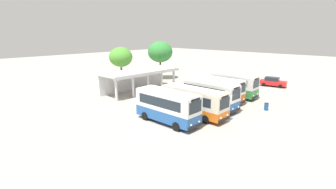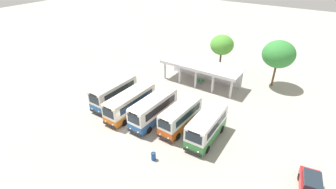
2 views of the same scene
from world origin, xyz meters
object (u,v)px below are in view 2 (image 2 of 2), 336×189
at_px(city_bus_nearest_orange, 114,92).
at_px(waiting_chair_second_from_end, 199,80).
at_px(city_bus_second_in_row, 130,102).
at_px(litter_bin_apron, 153,156).
at_px(city_bus_fifth_blue, 207,126).
at_px(waiting_chair_end_by_column, 196,79).
at_px(city_bus_middle_cream, 154,109).
at_px(city_bus_fourth_amber, 180,116).
at_px(waiting_chair_middle_seat, 203,81).
at_px(parked_car_flank, 311,186).

bearing_deg(city_bus_nearest_orange, waiting_chair_second_from_end, 60.16).
distance_m(city_bus_second_in_row, litter_bin_apron, 9.32).
distance_m(city_bus_nearest_orange, waiting_chair_second_from_end, 14.24).
bearing_deg(city_bus_fifth_blue, waiting_chair_end_by_column, 122.52).
relative_size(city_bus_nearest_orange, litter_bin_apron, 8.09).
distance_m(city_bus_middle_cream, litter_bin_apron, 7.04).
relative_size(city_bus_middle_cream, city_bus_fourth_amber, 1.13).
xyz_separation_m(city_bus_nearest_orange, city_bus_middle_cream, (7.09, -0.29, 0.01)).
relative_size(waiting_chair_end_by_column, waiting_chair_middle_seat, 1.00).
distance_m(city_bus_fifth_blue, parked_car_flank, 11.30).
xyz_separation_m(city_bus_nearest_orange, city_bus_fourth_amber, (10.64, 0.32, -0.09)).
bearing_deg(waiting_chair_second_from_end, city_bus_fifth_blue, -59.39).
height_order(waiting_chair_second_from_end, waiting_chair_middle_seat, same).
distance_m(city_bus_nearest_orange, city_bus_fourth_amber, 10.64).
bearing_deg(waiting_chair_second_from_end, city_bus_fourth_amber, -73.33).
bearing_deg(city_bus_second_in_row, litter_bin_apron, -34.41).
distance_m(waiting_chair_second_from_end, waiting_chair_middle_seat, 0.58).
xyz_separation_m(parked_car_flank, litter_bin_apron, (-14.18, -4.55, -0.37)).
relative_size(city_bus_nearest_orange, city_bus_middle_cream, 0.96).
relative_size(city_bus_fourth_amber, waiting_chair_middle_seat, 7.79).
distance_m(city_bus_middle_cream, waiting_chair_end_by_column, 12.70).
distance_m(city_bus_second_in_row, parked_car_flank, 21.82).
distance_m(parked_car_flank, waiting_chair_second_from_end, 22.79).
xyz_separation_m(city_bus_middle_cream, litter_bin_apron, (4.06, -5.57, -1.40)).
distance_m(city_bus_fifth_blue, waiting_chair_end_by_column, 14.39).
xyz_separation_m(waiting_chair_end_by_column, waiting_chair_second_from_end, (0.57, -0.03, 0.00)).
bearing_deg(waiting_chair_second_from_end, parked_car_flank, -36.66).
xyz_separation_m(city_bus_second_in_row, city_bus_fifth_blue, (10.64, 0.89, 0.07)).
relative_size(city_bus_nearest_orange, city_bus_fifth_blue, 1.07).
height_order(city_bus_fourth_amber, parked_car_flank, city_bus_fourth_amber).
xyz_separation_m(city_bus_second_in_row, waiting_chair_second_from_end, (3.51, 12.95, -1.23)).
height_order(city_bus_middle_cream, city_bus_fifth_blue, city_bus_middle_cream).
bearing_deg(city_bus_nearest_orange, litter_bin_apron, -27.72).
height_order(city_bus_middle_cream, waiting_chair_end_by_column, city_bus_middle_cream).
xyz_separation_m(city_bus_second_in_row, waiting_chair_middle_seat, (4.08, 13.02, -1.23)).
height_order(city_bus_middle_cream, litter_bin_apron, city_bus_middle_cream).
height_order(city_bus_middle_cream, city_bus_fourth_amber, city_bus_middle_cream).
relative_size(city_bus_fourth_amber, litter_bin_apron, 7.45).
height_order(city_bus_second_in_row, city_bus_fifth_blue, city_bus_fifth_blue).
distance_m(city_bus_second_in_row, waiting_chair_end_by_column, 13.36).
bearing_deg(waiting_chair_middle_seat, waiting_chair_end_by_column, -177.57).
height_order(city_bus_nearest_orange, city_bus_fourth_amber, city_bus_nearest_orange).
height_order(city_bus_middle_cream, waiting_chair_second_from_end, city_bus_middle_cream).
bearing_deg(waiting_chair_end_by_column, parked_car_flank, -35.87).
bearing_deg(city_bus_fourth_amber, waiting_chair_end_by_column, 109.11).
xyz_separation_m(parked_car_flank, waiting_chair_middle_seat, (-17.71, 13.68, -0.31)).
xyz_separation_m(city_bus_fifth_blue, litter_bin_apron, (-3.03, -6.10, -1.37)).
bearing_deg(litter_bin_apron, parked_car_flank, 17.79).
relative_size(city_bus_middle_cream, waiting_chair_second_from_end, 8.82).
bearing_deg(city_bus_second_in_row, city_bus_fifth_blue, 4.77).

